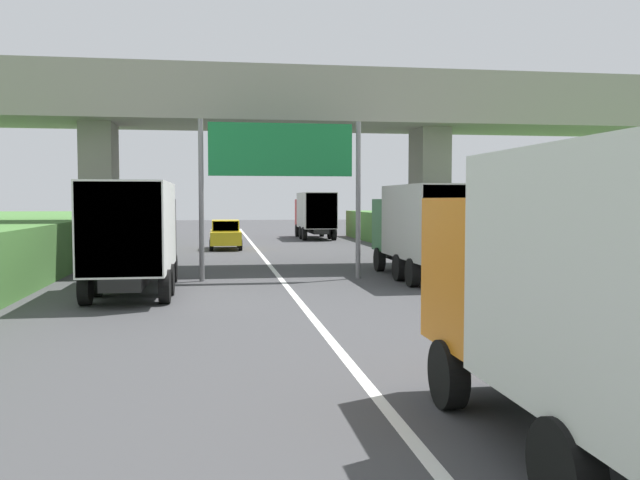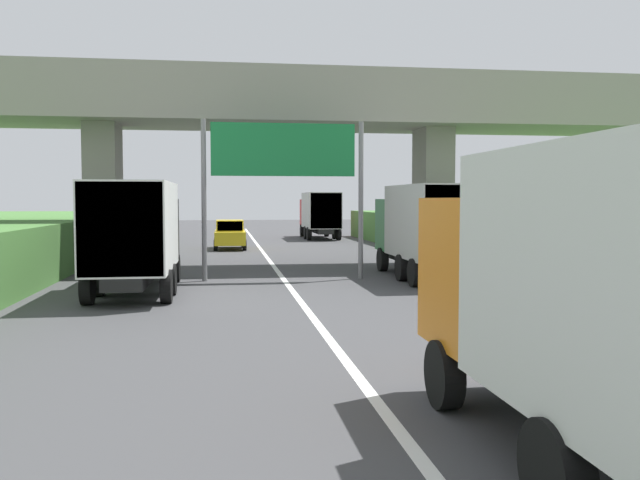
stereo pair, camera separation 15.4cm
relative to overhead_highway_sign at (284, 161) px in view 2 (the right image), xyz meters
name	(u,v)px [view 2 (the right image)]	position (x,y,z in m)	size (l,w,h in m)	color
lane_centre_stripe	(288,284)	(0.00, -1.45, -4.30)	(0.20, 90.25, 0.01)	white
overpass_bridge	(274,121)	(0.00, 4.83, 2.00)	(40.00, 4.80, 8.27)	gray
overhead_highway_sign	(284,161)	(0.00, 0.00, 0.00)	(5.88, 0.18, 5.77)	slate
truck_orange	(631,299)	(1.83, -18.32, -2.37)	(2.44, 7.30, 3.44)	black
truck_red	(319,213)	(4.97, 25.77, -2.37)	(2.44, 7.30, 3.44)	black
truck_black	(137,231)	(-4.84, -2.89, -2.37)	(2.44, 7.30, 3.44)	black
truck_green	(426,226)	(5.22, -0.43, -2.37)	(2.44, 7.30, 3.44)	black
car_yellow	(230,235)	(-1.80, 15.68, -3.44)	(1.86, 4.10, 1.72)	gold
construction_barrel_2	(553,291)	(6.59, -7.51, -3.84)	(0.57, 0.57, 0.90)	orange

